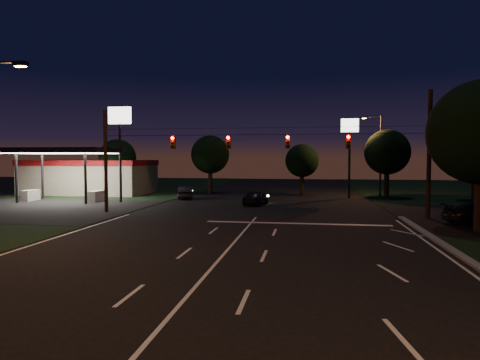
# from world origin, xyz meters

# --- Properties ---
(ground) EXTENTS (140.00, 140.00, 0.00)m
(ground) POSITION_xyz_m (0.00, 0.00, 0.00)
(ground) COLOR black
(ground) RESTS_ON ground
(cross_street_left) EXTENTS (20.00, 16.00, 0.02)m
(cross_street_left) POSITION_xyz_m (-20.00, 16.00, 0.00)
(cross_street_left) COLOR black
(cross_street_left) RESTS_ON ground
(center_line) EXTENTS (0.14, 40.00, 0.01)m
(center_line) POSITION_xyz_m (0.00, -6.00, 0.01)
(center_line) COLOR silver
(center_line) RESTS_ON ground
(stop_bar) EXTENTS (12.00, 0.50, 0.01)m
(stop_bar) POSITION_xyz_m (3.00, 11.50, 0.01)
(stop_bar) COLOR silver
(stop_bar) RESTS_ON ground
(utility_pole_right) EXTENTS (0.30, 0.30, 9.00)m
(utility_pole_right) POSITION_xyz_m (12.00, 15.00, 0.00)
(utility_pole_right) COLOR black
(utility_pole_right) RESTS_ON ground
(utility_pole_left) EXTENTS (0.28, 0.28, 8.00)m
(utility_pole_left) POSITION_xyz_m (-12.00, 15.00, 0.00)
(utility_pole_left) COLOR black
(utility_pole_left) RESTS_ON ground
(signal_span) EXTENTS (24.00, 0.40, 1.56)m
(signal_span) POSITION_xyz_m (-0.00, 14.96, 5.50)
(signal_span) COLOR black
(signal_span) RESTS_ON ground
(gas_station) EXTENTS (14.20, 16.10, 5.25)m
(gas_station) POSITION_xyz_m (-21.86, 30.39, 2.38)
(gas_station) COLOR gray
(gas_station) RESTS_ON ground
(pole_sign_left_near) EXTENTS (2.20, 0.30, 9.10)m
(pole_sign_left_near) POSITION_xyz_m (-14.00, 22.00, 6.98)
(pole_sign_left_near) COLOR black
(pole_sign_left_near) RESTS_ON ground
(pole_sign_right) EXTENTS (1.80, 0.30, 8.40)m
(pole_sign_right) POSITION_xyz_m (8.00, 30.00, 6.24)
(pole_sign_right) COLOR black
(pole_sign_right) RESTS_ON ground
(street_light_right_far) EXTENTS (2.20, 0.35, 9.00)m
(street_light_right_far) POSITION_xyz_m (11.24, 32.00, 5.24)
(street_light_right_far) COLOR black
(street_light_right_far) RESTS_ON ground
(tree_far_a) EXTENTS (4.20, 4.20, 6.42)m
(tree_far_a) POSITION_xyz_m (-17.98, 30.12, 4.26)
(tree_far_a) COLOR black
(tree_far_a) RESTS_ON ground
(tree_far_b) EXTENTS (4.60, 4.60, 6.98)m
(tree_far_b) POSITION_xyz_m (-7.98, 34.13, 4.61)
(tree_far_b) COLOR black
(tree_far_b) RESTS_ON ground
(tree_far_c) EXTENTS (3.80, 3.80, 5.86)m
(tree_far_c) POSITION_xyz_m (3.02, 33.10, 3.90)
(tree_far_c) COLOR black
(tree_far_c) RESTS_ON ground
(tree_far_d) EXTENTS (4.80, 4.80, 7.30)m
(tree_far_d) POSITION_xyz_m (12.02, 31.13, 4.83)
(tree_far_d) COLOR black
(tree_far_d) RESTS_ON ground
(tree_far_e) EXTENTS (4.00, 4.00, 6.18)m
(tree_far_e) POSITION_xyz_m (20.02, 29.11, 4.11)
(tree_far_e) COLOR black
(tree_far_e) RESTS_ON ground
(car_oncoming_a) EXTENTS (2.23, 4.08, 1.31)m
(car_oncoming_a) POSITION_xyz_m (-1.00, 21.97, 0.66)
(car_oncoming_a) COLOR black
(car_oncoming_a) RESTS_ON ground
(car_oncoming_b) EXTENTS (2.21, 4.08, 1.28)m
(car_oncoming_b) POSITION_xyz_m (-9.00, 26.79, 0.64)
(car_oncoming_b) COLOR black
(car_oncoming_b) RESTS_ON ground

